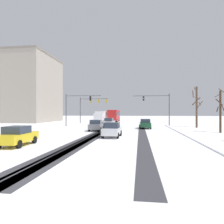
% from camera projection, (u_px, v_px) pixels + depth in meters
% --- Properties ---
extents(ground_plane, '(300.00, 300.00, 0.00)m').
position_uv_depth(ground_plane, '(33.00, 177.00, 8.65)').
color(ground_plane, white).
extents(wheel_track_left_lane, '(1.05, 39.16, 0.01)m').
position_uv_depth(wheel_track_left_lane, '(142.00, 134.00, 25.64)').
color(wheel_track_left_lane, '#38383D').
rests_on(wheel_track_left_lane, ground).
extents(wheel_track_right_lane, '(1.14, 39.16, 0.01)m').
position_uv_depth(wheel_track_right_lane, '(102.00, 134.00, 26.34)').
color(wheel_track_right_lane, '#38383D').
rests_on(wheel_track_right_lane, ground).
extents(wheel_track_center, '(1.03, 39.16, 0.01)m').
position_uv_depth(wheel_track_center, '(99.00, 133.00, 26.40)').
color(wheel_track_center, '#38383D').
rests_on(wheel_track_center, ground).
extents(wheel_track_oncoming, '(0.76, 39.16, 0.01)m').
position_uv_depth(wheel_track_oncoming, '(94.00, 133.00, 26.49)').
color(wheel_track_oncoming, '#38383D').
rests_on(wheel_track_oncoming, ground).
extents(sidewalk_kerb_right, '(4.00, 39.16, 0.12)m').
position_uv_depth(sidewalk_kerb_right, '(204.00, 136.00, 22.94)').
color(sidewalk_kerb_right, white).
rests_on(sidewalk_kerb_right, ground).
extents(traffic_signal_far_left, '(7.16, 0.63, 6.50)m').
position_uv_depth(traffic_signal_far_left, '(91.00, 104.00, 50.74)').
color(traffic_signal_far_left, '#47474C').
rests_on(traffic_signal_far_left, ground).
extents(traffic_signal_near_left, '(7.20, 0.68, 6.50)m').
position_uv_depth(traffic_signal_near_left, '(76.00, 104.00, 41.24)').
color(traffic_signal_near_left, '#47474C').
rests_on(traffic_signal_near_left, ground).
extents(traffic_signal_near_right, '(7.31, 0.41, 6.50)m').
position_uv_depth(traffic_signal_near_right, '(159.00, 104.00, 40.91)').
color(traffic_signal_near_right, '#47474C').
rests_on(traffic_signal_near_right, ground).
extents(car_silver_lead, '(2.02, 4.19, 1.62)m').
position_uv_depth(car_silver_lead, '(109.00, 122.00, 40.71)').
color(car_silver_lead, '#B7BABF').
rests_on(car_silver_lead, ground).
extents(car_dark_green_second, '(1.94, 4.15, 1.62)m').
position_uv_depth(car_dark_green_second, '(145.00, 124.00, 34.57)').
color(car_dark_green_second, '#194C2D').
rests_on(car_dark_green_second, ground).
extents(car_grey_third, '(1.99, 4.18, 1.62)m').
position_uv_depth(car_grey_third, '(96.00, 125.00, 30.38)').
color(car_grey_third, slate).
rests_on(car_grey_third, ground).
extents(car_white_fourth, '(1.90, 4.13, 1.62)m').
position_uv_depth(car_white_fourth, '(112.00, 130.00, 22.68)').
color(car_white_fourth, silver).
rests_on(car_white_fourth, ground).
extents(car_yellow_cab_fifth, '(2.01, 4.19, 1.62)m').
position_uv_depth(car_yellow_cab_fifth, '(18.00, 136.00, 16.81)').
color(car_yellow_cab_fifth, yellow).
rests_on(car_yellow_cab_fifth, ground).
extents(bus_oncoming, '(2.81, 11.04, 3.38)m').
position_uv_depth(bus_oncoming, '(114.00, 115.00, 58.92)').
color(bus_oncoming, '#B21E1E').
rests_on(bus_oncoming, ground).
extents(box_truck_delivery, '(2.47, 7.46, 3.02)m').
position_uv_depth(box_truck_delivery, '(100.00, 117.00, 51.74)').
color(box_truck_delivery, silver).
rests_on(box_truck_delivery, ground).
extents(bare_tree_sidewalk_mid, '(1.50, 1.51, 5.88)m').
position_uv_depth(bare_tree_sidewalk_mid, '(220.00, 110.00, 27.36)').
color(bare_tree_sidewalk_mid, '#423023').
rests_on(bare_tree_sidewalk_mid, ground).
extents(bare_tree_sidewalk_far, '(1.84, 1.82, 7.39)m').
position_uv_depth(bare_tree_sidewalk_far, '(197.00, 106.00, 36.62)').
color(bare_tree_sidewalk_far, brown).
rests_on(bare_tree_sidewalk_far, ground).
extents(office_building_far_left_block, '(22.72, 17.88, 19.36)m').
position_uv_depth(office_building_far_left_block, '(16.00, 89.00, 60.59)').
color(office_building_far_left_block, '#A89E8E').
rests_on(office_building_far_left_block, ground).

